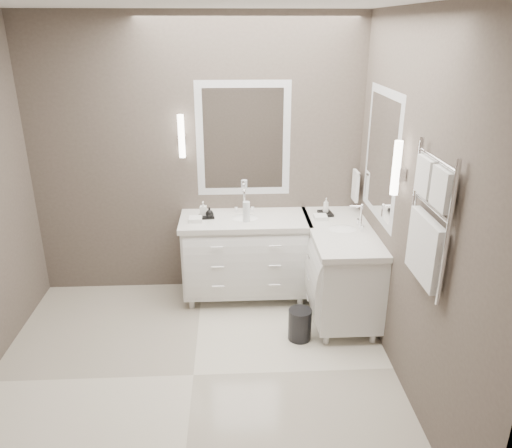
{
  "coord_description": "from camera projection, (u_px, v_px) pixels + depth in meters",
  "views": [
    {
      "loc": [
        0.33,
        -3.23,
        2.56
      ],
      "look_at": [
        0.53,
        0.7,
        0.99
      ],
      "focal_mm": 35.0,
      "sensor_mm": 36.0,
      "label": 1
    }
  ],
  "objects": [
    {
      "name": "soap_bottle_b",
      "position": [
        209.0,
        212.0,
        4.72
      ],
      "size": [
        0.1,
        0.1,
        0.09
      ],
      "primitive_type": "imported",
      "rotation": [
        0.0,
        0.0,
        -0.43
      ],
      "color": "black",
      "rests_on": "amenity_tray_back"
    },
    {
      "name": "amenity_tray_right",
      "position": [
        325.0,
        213.0,
        4.85
      ],
      "size": [
        0.14,
        0.18,
        0.02
      ],
      "primitive_type": "cube",
      "rotation": [
        0.0,
        0.0,
        0.12
      ],
      "color": "black",
      "rests_on": "vanity_right"
    },
    {
      "name": "soap_bottle_a",
      "position": [
        203.0,
        208.0,
        4.76
      ],
      "size": [
        0.07,
        0.07,
        0.13
      ],
      "primitive_type": "imported",
      "rotation": [
        0.0,
        0.0,
        -0.15
      ],
      "color": "white",
      "rests_on": "amenity_tray_back"
    },
    {
      "name": "waste_bin",
      "position": [
        300.0,
        324.0,
        4.34
      ],
      "size": [
        0.21,
        0.21,
        0.28
      ],
      "primitive_type": "cylinder",
      "rotation": [
        0.0,
        0.0,
        -0.04
      ],
      "color": "black",
      "rests_on": "floor"
    },
    {
      "name": "vanity_right",
      "position": [
        340.0,
        265.0,
        4.65
      ],
      "size": [
        0.59,
        1.24,
        0.97
      ],
      "color": "white",
      "rests_on": "floor"
    },
    {
      "name": "soap_bottle_c",
      "position": [
        326.0,
        205.0,
        4.81
      ],
      "size": [
        0.07,
        0.07,
        0.14
      ],
      "primitive_type": "imported",
      "rotation": [
        0.0,
        0.0,
        -0.19
      ],
      "color": "white",
      "rests_on": "amenity_tray_right"
    },
    {
      "name": "mirror_right",
      "position": [
        381.0,
        155.0,
        4.17
      ],
      "size": [
        0.02,
        0.9,
        1.1
      ],
      "color": "white",
      "rests_on": "wall_right"
    },
    {
      "name": "towel_bar_corner",
      "position": [
        356.0,
        185.0,
        4.85
      ],
      "size": [
        0.03,
        0.22,
        0.3
      ],
      "color": "white",
      "rests_on": "wall_right"
    },
    {
      "name": "mirror_back",
      "position": [
        243.0,
        139.0,
        4.76
      ],
      "size": [
        0.9,
        0.02,
        1.1
      ],
      "color": "white",
      "rests_on": "wall_back"
    },
    {
      "name": "vanity_back",
      "position": [
        245.0,
        252.0,
        4.91
      ],
      "size": [
        1.24,
        0.59,
        0.97
      ],
      "color": "white",
      "rests_on": "floor"
    },
    {
      "name": "floor",
      "position": [
        193.0,
        375.0,
        3.93
      ],
      "size": [
        3.2,
        3.0,
        0.01
      ],
      "primitive_type": "cube",
      "color": "silver",
      "rests_on": "ground"
    },
    {
      "name": "wall_back",
      "position": [
        197.0,
        160.0,
        4.82
      ],
      "size": [
        3.2,
        0.01,
        2.7
      ],
      "primitive_type": "cube",
      "color": "#544A43",
      "rests_on": "floor"
    },
    {
      "name": "water_bottle",
      "position": [
        246.0,
        212.0,
        4.65
      ],
      "size": [
        0.08,
        0.08,
        0.19
      ],
      "primitive_type": "cylinder",
      "rotation": [
        0.0,
        0.0,
        -0.26
      ],
      "color": "silver",
      "rests_on": "vanity_back"
    },
    {
      "name": "wall_front",
      "position": [
        154.0,
        345.0,
        2.03
      ],
      "size": [
        3.2,
        0.01,
        2.7
      ],
      "primitive_type": "cube",
      "color": "#544A43",
      "rests_on": "floor"
    },
    {
      "name": "sconce_back",
      "position": [
        181.0,
        137.0,
        4.65
      ],
      "size": [
        0.06,
        0.06,
        0.4
      ],
      "color": "white",
      "rests_on": "wall_back"
    },
    {
      "name": "towel_ladder",
      "position": [
        428.0,
        227.0,
        3.11
      ],
      "size": [
        0.06,
        0.58,
        0.9
      ],
      "color": "white",
      "rests_on": "wall_right"
    },
    {
      "name": "wall_right",
      "position": [
        414.0,
        211.0,
        3.5
      ],
      "size": [
        0.01,
        3.0,
        2.7
      ],
      "primitive_type": "cube",
      "color": "#544A43",
      "rests_on": "floor"
    },
    {
      "name": "amenity_tray_back",
      "position": [
        207.0,
        217.0,
        4.77
      ],
      "size": [
        0.15,
        0.12,
        0.02
      ],
      "primitive_type": "cube",
      "rotation": [
        0.0,
        0.0,
        0.11
      ],
      "color": "black",
      "rests_on": "vanity_back"
    },
    {
      "name": "sconce_right",
      "position": [
        396.0,
        169.0,
        3.61
      ],
      "size": [
        0.06,
        0.06,
        0.4
      ],
      "color": "white",
      "rests_on": "wall_right"
    }
  ]
}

